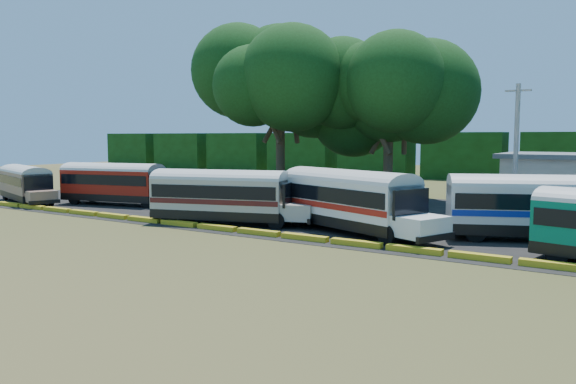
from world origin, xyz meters
The scene contains 13 objects.
ground centered at (0.00, 0.00, 0.00)m, with size 160.00×160.00×0.00m, color #314517.
asphalt_strip centered at (1.00, 12.00, 0.01)m, with size 64.00×24.00×0.02m, color black.
curb centered at (0.00, 1.00, 0.15)m, with size 53.70×0.45×0.30m.
treeline_backdrop centered at (0.00, 48.00, 3.00)m, with size 130.00×4.00×6.00m.
bus_beige centered at (-23.78, 3.24, 1.76)m, with size 9.56×5.13×3.07m.
bus_red centered at (-16.23, 6.16, 1.93)m, with size 10.54×4.66×3.37m.
bus_cream_west centered at (-2.66, 3.08, 1.93)m, with size 10.70×5.34×3.42m.
bus_cream_east centered at (1.29, 7.57, 1.67)m, with size 9.27×4.03×2.96m.
bus_white_red centered at (5.44, 4.48, 2.04)m, with size 11.17×6.52×3.60m.
bus_white_blue centered at (14.86, 7.55, 1.98)m, with size 10.82×6.48×3.50m.
tree_west centered at (-8.18, 17.99, 10.91)m, with size 11.87×11.87×15.30m.
tree_center centered at (1.16, 20.33, 8.97)m, with size 10.99×10.99×13.03m.
utility_pole centered at (12.48, 13.95, 4.51)m, with size 1.60×0.30×8.80m.
Camera 1 is at (19.45, -24.15, 5.47)m, focal length 35.00 mm.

